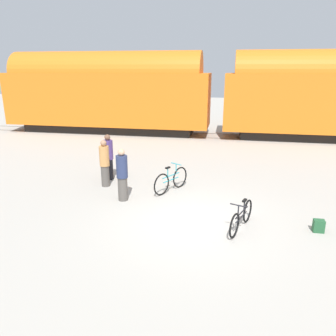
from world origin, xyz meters
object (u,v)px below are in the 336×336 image
Objects in this scene: person_in_tan at (105,163)px; person_in_purple at (108,157)px; bicycle_teal at (171,180)px; backpack at (319,226)px; bicycle_black at (241,217)px; person_in_navy at (122,175)px; freight_train at (217,92)px.

person_in_purple is (-0.15, 0.78, 0.02)m from person_in_tan.
bicycle_teal is 0.90× the size of person_in_tan.
bicycle_teal is at bearing 153.11° from backpack.
bicycle_black is 0.91× the size of person_in_purple.
bicycle_black is 5.98m from person_in_purple.
person_in_tan is (-4.81, 2.52, 0.51)m from bicycle_black.
person_in_tan is (-2.46, 0.06, 0.46)m from bicycle_teal.
backpack is (5.78, -1.12, -0.70)m from person_in_navy.
backpack is (3.34, -12.29, -2.56)m from freight_train.
backpack is (6.99, -3.06, -0.71)m from person_in_purple.
freight_train reaches higher than person_in_navy.
person_in_navy is 1.01× the size of person_in_tan.
person_in_purple is at bearing 162.13° from bicycle_teal.
person_in_tan is (-3.50, -10.01, -1.86)m from freight_train.
bicycle_teal is (-2.36, 2.46, 0.05)m from bicycle_black.
bicycle_teal is at bearing 157.47° from person_in_tan.
person_in_purple is at bearing 156.34° from backpack.
person_in_navy reaches higher than person_in_tan.
person_in_navy is 5.11× the size of backpack.
person_in_purple is (-1.20, 1.95, 0.01)m from person_in_navy.
person_in_navy is 1.57m from person_in_tan.
bicycle_teal is 4.59× the size of backpack.
bicycle_black is 1.03× the size of bicycle_teal.
person_in_navy is at bearing 169.08° from backpack.
person_in_purple is at bearing -100.29° from person_in_tan.
person_in_navy is (-1.40, -1.11, 0.46)m from bicycle_teal.
freight_train reaches higher than person_in_purple.
backpack is at bearing 137.11° from person_in_purple.
person_in_tan is at bearing 152.40° from bicycle_black.
bicycle_teal is 2.50m from person_in_tan.
freight_train reaches higher than bicycle_black.
person_in_purple reaches higher than backpack.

